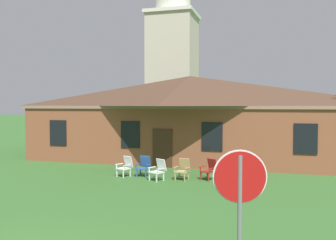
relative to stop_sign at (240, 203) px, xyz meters
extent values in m
cube|color=brown|center=(-4.83, 18.40, -0.37)|extent=(18.44, 10.00, 3.20)
cube|color=#926D5E|center=(-4.83, 18.40, 1.31)|extent=(18.81, 10.20, 0.16)
pyramid|color=#4C3323|center=(-4.83, 18.40, 2.39)|extent=(19.17, 10.40, 2.00)
cube|color=black|center=(-11.74, 13.37, -0.21)|extent=(1.10, 0.06, 1.50)
cube|color=black|center=(-7.13, 13.37, -0.21)|extent=(1.10, 0.06, 1.50)
cube|color=black|center=(-2.52, 13.37, -0.21)|extent=(1.10, 0.06, 1.50)
cube|color=black|center=(2.09, 13.37, -0.21)|extent=(1.10, 0.06, 1.50)
cube|color=#422819|center=(-5.25, 13.37, -0.92)|extent=(1.10, 0.06, 2.10)
cube|color=#BCB29E|center=(-9.85, 32.49, 4.50)|extent=(4.80, 4.80, 12.95)
cube|color=silver|center=(-9.85, 32.49, 11.15)|extent=(5.18, 5.18, 0.36)
cylinder|color=silver|center=(-9.85, 32.49, 12.43)|extent=(3.80, 3.80, 2.20)
cylinder|color=white|center=(0.00, 0.01, 0.39)|extent=(0.79, 0.21, 0.81)
cylinder|color=#B71414|center=(0.00, -0.01, 0.39)|extent=(0.74, 0.20, 0.76)
cube|color=white|center=(-6.18, 10.12, -1.79)|extent=(0.07, 0.07, 0.36)
cube|color=white|center=(-6.59, 10.31, -1.79)|extent=(0.07, 0.07, 0.36)
cube|color=white|center=(-5.99, 10.52, -1.79)|extent=(0.07, 0.07, 0.36)
cube|color=white|center=(-6.40, 10.71, -1.79)|extent=(0.07, 0.07, 0.36)
cube|color=white|center=(-6.29, 10.41, -1.59)|extent=(0.71, 0.70, 0.05)
cube|color=white|center=(-6.16, 10.70, -1.29)|extent=(0.55, 0.39, 0.54)
cube|color=white|center=(-6.04, 10.27, -1.39)|extent=(0.25, 0.45, 0.03)
cube|color=white|center=(-6.10, 10.13, -1.50)|extent=(0.05, 0.05, 0.22)
cube|color=white|center=(-6.56, 10.52, -1.39)|extent=(0.25, 0.45, 0.03)
cube|color=white|center=(-6.63, 10.37, -1.50)|extent=(0.05, 0.05, 0.22)
cube|color=#2D5693|center=(-5.19, 10.47, -1.79)|extent=(0.05, 0.05, 0.36)
cube|color=#2D5693|center=(-5.64, 10.49, -1.79)|extent=(0.05, 0.05, 0.36)
cube|color=#2D5693|center=(-5.16, 10.91, -1.79)|extent=(0.05, 0.05, 0.36)
cube|color=#2D5693|center=(-5.62, 10.93, -1.79)|extent=(0.05, 0.05, 0.36)
cube|color=#2D5693|center=(-5.40, 10.70, -1.59)|extent=(0.56, 0.55, 0.05)
cube|color=#2D5693|center=(-5.39, 11.01, -1.29)|extent=(0.52, 0.22, 0.54)
cube|color=#2D5693|center=(-5.12, 10.67, -1.39)|extent=(0.08, 0.47, 0.03)
cube|color=#2D5693|center=(-5.12, 10.51, -1.50)|extent=(0.04, 0.04, 0.22)
cube|color=#2D5693|center=(-5.69, 10.70, -1.39)|extent=(0.08, 0.47, 0.03)
cube|color=#2D5693|center=(-5.70, 10.53, -1.50)|extent=(0.04, 0.04, 0.22)
cube|color=white|center=(-4.40, 9.67, -1.79)|extent=(0.07, 0.07, 0.36)
cube|color=white|center=(-4.81, 9.88, -1.79)|extent=(0.07, 0.07, 0.36)
cube|color=white|center=(-4.19, 10.06, -1.79)|extent=(0.07, 0.07, 0.36)
cube|color=white|center=(-4.60, 10.27, -1.79)|extent=(0.07, 0.07, 0.36)
cube|color=white|center=(-4.50, 9.97, -1.59)|extent=(0.72, 0.71, 0.05)
cube|color=white|center=(-4.35, 10.25, -1.29)|extent=(0.54, 0.41, 0.54)
cube|color=white|center=(-4.25, 9.82, -1.39)|extent=(0.27, 0.44, 0.03)
cube|color=white|center=(-4.33, 9.68, -1.50)|extent=(0.05, 0.05, 0.22)
cube|color=white|center=(-4.77, 10.09, -1.39)|extent=(0.27, 0.44, 0.03)
cube|color=white|center=(-4.84, 9.95, -1.50)|extent=(0.05, 0.05, 0.22)
cube|color=tan|center=(-3.25, 10.18, -1.79)|extent=(0.06, 0.06, 0.36)
cube|color=tan|center=(-3.70, 10.26, -1.79)|extent=(0.06, 0.06, 0.36)
cube|color=tan|center=(-3.17, 10.61, -1.79)|extent=(0.06, 0.06, 0.36)
cube|color=tan|center=(-3.62, 10.69, -1.79)|extent=(0.06, 0.06, 0.36)
cube|color=tan|center=(-3.43, 10.44, -1.59)|extent=(0.62, 0.61, 0.05)
cube|color=tan|center=(-3.38, 10.74, -1.29)|extent=(0.54, 0.28, 0.54)
cube|color=tan|center=(-3.15, 10.36, -1.39)|extent=(0.14, 0.47, 0.03)
cube|color=tan|center=(-3.18, 10.20, -1.50)|extent=(0.05, 0.05, 0.22)
cube|color=tan|center=(-3.72, 10.47, -1.39)|extent=(0.14, 0.47, 0.03)
cube|color=tan|center=(-3.75, 10.31, -1.50)|extent=(0.05, 0.05, 0.22)
cube|color=maroon|center=(-2.22, 10.45, -1.79)|extent=(0.07, 0.07, 0.36)
cube|color=maroon|center=(-2.61, 10.70, -1.79)|extent=(0.07, 0.07, 0.36)
cube|color=maroon|center=(-1.98, 10.82, -1.79)|extent=(0.07, 0.07, 0.36)
cube|color=maroon|center=(-2.37, 11.07, -1.79)|extent=(0.07, 0.07, 0.36)
cube|color=maroon|center=(-2.29, 10.76, -1.59)|extent=(0.74, 0.73, 0.05)
cube|color=maroon|center=(-2.13, 11.02, -1.29)|extent=(0.53, 0.44, 0.54)
cube|color=maroon|center=(-2.06, 10.59, -1.39)|extent=(0.30, 0.43, 0.03)
cube|color=maroon|center=(-2.15, 10.45, -1.50)|extent=(0.06, 0.06, 0.22)
cube|color=maroon|center=(-2.55, 10.90, -1.39)|extent=(0.30, 0.43, 0.03)
cube|color=maroon|center=(-2.64, 10.76, -1.50)|extent=(0.06, 0.06, 0.22)
camera|label=1|loc=(0.43, -5.36, 1.45)|focal=38.51mm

